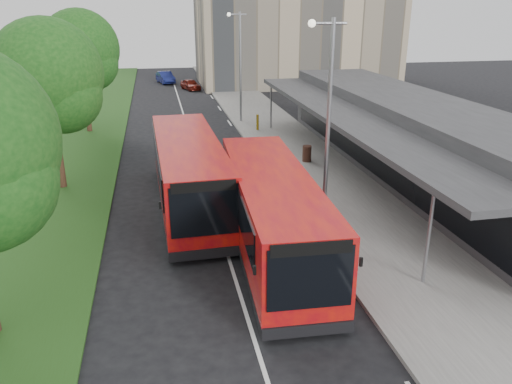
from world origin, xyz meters
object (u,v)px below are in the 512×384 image
at_px(lamp_post_near, 327,113).
at_px(bus_main, 272,214).
at_px(bus_second, 189,173).
at_px(lamp_post_far, 239,60).
at_px(car_near, 191,84).
at_px(car_far, 165,77).
at_px(tree_far, 81,54).
at_px(litter_bin, 307,153).
at_px(bollard, 258,122).
at_px(tree_mid, 48,81).

distance_m(lamp_post_near, bus_main, 4.40).
height_order(bus_main, bus_second, bus_second).
relative_size(lamp_post_far, car_near, 2.39).
bearing_deg(car_far, car_near, -78.17).
distance_m(tree_far, litter_bin, 17.45).
distance_m(lamp_post_near, lamp_post_far, 20.00).
bearing_deg(bus_main, tree_far, 115.11).
relative_size(lamp_post_near, bollard, 7.21).
relative_size(tree_mid, car_near, 2.43).
relative_size(bus_second, car_far, 2.73).
xyz_separation_m(bus_second, litter_bin, (7.06, 5.33, -0.99)).
height_order(lamp_post_far, bus_main, lamp_post_far).
bearing_deg(bus_main, bus_second, 119.90).
distance_m(lamp_post_near, litter_bin, 9.73).
xyz_separation_m(bus_main, bollard, (3.22, 18.49, -0.85)).
bearing_deg(car_far, tree_mid, -112.50).
xyz_separation_m(lamp_post_far, bollard, (0.74, -3.28, -4.01)).
height_order(lamp_post_far, bus_second, lamp_post_far).
relative_size(tree_mid, bus_second, 0.74).
bearing_deg(tree_mid, bus_second, -32.12).
relative_size(tree_far, litter_bin, 9.25).
distance_m(lamp_post_near, car_far, 42.98).
distance_m(tree_far, car_far, 24.69).
height_order(tree_mid, lamp_post_far, tree_mid).
relative_size(tree_far, bollard, 7.61).
distance_m(bus_main, bus_second, 5.67).
distance_m(litter_bin, bollard, 8.22).
bearing_deg(car_near, tree_far, -133.08).
height_order(tree_far, car_near, tree_far).
relative_size(bus_main, bollard, 9.76).
bearing_deg(bollard, bus_main, -99.89).
height_order(tree_mid, tree_far, tree_far).
xyz_separation_m(lamp_post_far, litter_bin, (1.97, -11.41, -4.11)).
bearing_deg(lamp_post_far, bus_second, -106.91).
distance_m(bus_main, bollard, 18.79).
xyz_separation_m(lamp_post_near, litter_bin, (1.97, 8.59, -4.11)).
relative_size(lamp_post_near, bus_main, 0.74).
height_order(lamp_post_near, car_near, lamp_post_near).
relative_size(litter_bin, car_far, 0.23).
relative_size(lamp_post_far, litter_bin, 8.76).
distance_m(bus_second, car_far, 39.25).
xyz_separation_m(car_near, car_far, (-2.51, 5.49, 0.10)).
distance_m(lamp_post_far, bus_second, 17.77).
height_order(lamp_post_near, bus_main, lamp_post_near).
bearing_deg(tree_mid, tree_far, 90.00).
bearing_deg(lamp_post_far, lamp_post_near, -90.00).
relative_size(tree_mid, tree_far, 0.97).
height_order(litter_bin, car_far, car_far).
xyz_separation_m(tree_far, litter_bin, (13.10, -10.46, -4.85)).
xyz_separation_m(tree_far, car_far, (6.10, 23.44, -4.79)).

